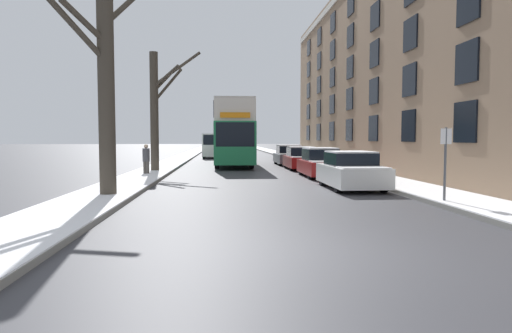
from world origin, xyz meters
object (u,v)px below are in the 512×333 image
object	(u,v)px
parked_car_2	(301,159)
street_sign_post	(445,161)
bare_tree_left_1	(157,107)
double_decker_bus	(233,130)
pedestrian_left_sidewalk	(146,159)
parked_car_3	(289,156)
bare_tree_left_0	(105,68)
parked_car_1	(321,164)
parked_car_0	(351,171)
oncoming_van	(214,145)

from	to	relation	value
parked_car_2	street_sign_post	bearing A→B (deg)	-84.86
bare_tree_left_1	double_decker_bus	size ratio (longest dim) A/B	0.60
pedestrian_left_sidewalk	parked_car_3	bearing A→B (deg)	-105.52
parked_car_3	pedestrian_left_sidewalk	xyz separation A→B (m)	(-8.72, -9.82, 0.23)
bare_tree_left_1	bare_tree_left_0	bearing A→B (deg)	-90.27
bare_tree_left_1	parked_car_2	distance (m)	9.29
bare_tree_left_0	parked_car_1	distance (m)	11.98
bare_tree_left_1	parked_car_2	world-z (taller)	bare_tree_left_1
parked_car_0	parked_car_2	distance (m)	11.00
oncoming_van	street_sign_post	world-z (taller)	oncoming_van
double_decker_bus	parked_car_2	size ratio (longest dim) A/B	2.91
oncoming_van	pedestrian_left_sidewalk	bearing A→B (deg)	-97.59
bare_tree_left_1	oncoming_van	world-z (taller)	bare_tree_left_1
parked_car_0	oncoming_van	size ratio (longest dim) A/B	0.72
parked_car_0	street_sign_post	bearing A→B (deg)	-72.90
parked_car_1	street_sign_post	distance (m)	10.06
double_decker_bus	parked_car_2	world-z (taller)	double_decker_bus
oncoming_van	bare_tree_left_0	bearing A→B (deg)	-95.21
bare_tree_left_0	parked_car_2	bearing A→B (deg)	57.11
parked_car_3	oncoming_van	distance (m)	13.91
parked_car_0	bare_tree_left_1	bearing A→B (deg)	134.05
parked_car_0	pedestrian_left_sidewalk	world-z (taller)	pedestrian_left_sidewalk
parked_car_2	oncoming_van	xyz separation A→B (m)	(-5.73, 17.79, 0.64)
parked_car_1	pedestrian_left_sidewalk	xyz separation A→B (m)	(-8.72, 0.91, 0.23)
parked_car_0	parked_car_3	bearing A→B (deg)	90.00
double_decker_bus	parked_car_3	distance (m)	4.55
bare_tree_left_1	oncoming_van	xyz separation A→B (m)	(2.78, 19.99, -2.36)
parked_car_1	parked_car_3	size ratio (longest dim) A/B	0.98
oncoming_van	street_sign_post	xyz separation A→B (m)	(7.13, -33.34, -0.00)
parked_car_3	oncoming_van	xyz separation A→B (m)	(-5.73, 12.66, 0.63)
parked_car_0	pedestrian_left_sidewalk	xyz separation A→B (m)	(-8.72, 6.31, 0.23)
parked_car_1	oncoming_van	bearing A→B (deg)	103.76
parked_car_1	parked_car_2	bearing A→B (deg)	90.00
parked_car_2	pedestrian_left_sidewalk	size ratio (longest dim) A/B	2.39
parked_car_3	parked_car_2	bearing A→B (deg)	-90.00
bare_tree_left_1	parked_car_2	xyz separation A→B (m)	(8.51, 2.21, -3.00)
double_decker_bus	parked_car_0	distance (m)	16.23
parked_car_0	street_sign_post	distance (m)	4.80
parked_car_2	pedestrian_left_sidewalk	xyz separation A→B (m)	(-8.72, -4.69, 0.24)
parked_car_0	pedestrian_left_sidewalk	size ratio (longest dim) A/B	2.48
parked_car_0	street_sign_post	world-z (taller)	street_sign_post
parked_car_2	oncoming_van	size ratio (longest dim) A/B	0.69
bare_tree_left_1	parked_car_0	world-z (taller)	bare_tree_left_1
parked_car_3	oncoming_van	world-z (taller)	oncoming_van
bare_tree_left_1	oncoming_van	bearing A→B (deg)	82.08
street_sign_post	parked_car_2	bearing A→B (deg)	95.14
street_sign_post	pedestrian_left_sidewalk	bearing A→B (deg)	132.99
parked_car_3	street_sign_post	world-z (taller)	street_sign_post
double_decker_bus	parked_car_3	world-z (taller)	double_decker_bus
double_decker_bus	street_sign_post	xyz separation A→B (m)	(5.52, -20.14, -1.21)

